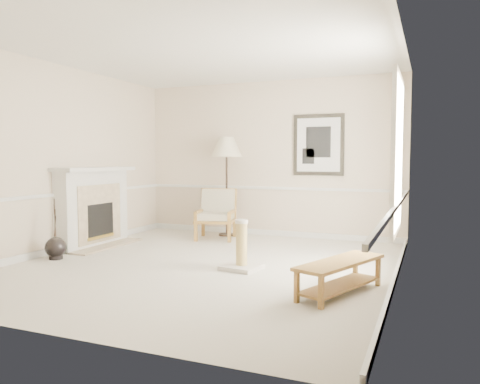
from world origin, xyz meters
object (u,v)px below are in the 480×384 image
Objects in this scene: armchair at (217,212)px; scratching_post at (242,254)px; bench at (340,272)px; floor_vase at (56,248)px; floor_lamp at (227,150)px.

armchair is 2.49m from scratching_post.
bench is 2.01× the size of scratching_post.
floor_lamp is at bearing 63.50° from floor_vase.
floor_vase is 3.52m from floor_lamp.
bench is at bearing -48.71° from floor_lamp.
armchair is at bearing 61.38° from floor_vase.
floor_lamp reaches higher than floor_vase.
bench is (4.12, -0.19, 0.08)m from floor_vase.
bench is 1.54m from scratching_post.
scratching_post is (-1.40, 0.64, -0.04)m from bench.
scratching_post is at bearing 155.49° from bench.
armchair is 1.37× the size of scratching_post.
armchair is 0.48× the size of floor_lamp.
armchair is (1.38, 2.53, 0.32)m from floor_vase.
scratching_post reaches higher than bench.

